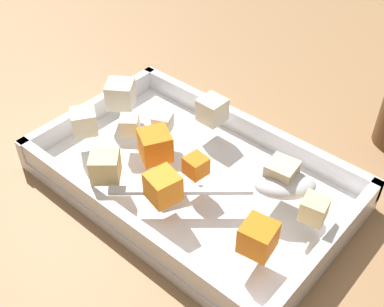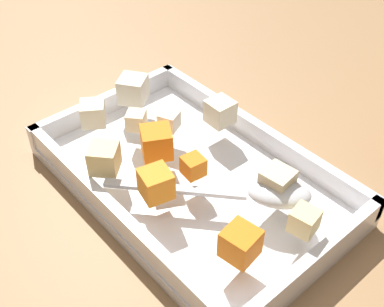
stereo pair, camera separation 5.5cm
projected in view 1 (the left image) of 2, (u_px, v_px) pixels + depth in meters
name	position (u px, v px, depth m)	size (l,w,h in m)	color
ground_plane	(184.00, 183.00, 0.59)	(4.00, 4.00, 0.00)	#936D47
baking_dish	(192.00, 179.00, 0.58)	(0.36, 0.23, 0.04)	silver
carrot_chunk_under_handle	(196.00, 166.00, 0.54)	(0.02, 0.02, 0.02)	orange
carrot_chunk_corner_se	(258.00, 237.00, 0.46)	(0.03, 0.03, 0.03)	orange
carrot_chunk_near_right	(163.00, 187.00, 0.51)	(0.03, 0.03, 0.03)	orange
carrot_chunk_rim_edge	(155.00, 145.00, 0.55)	(0.03, 0.03, 0.03)	orange
potato_chunk_mid_right	(84.00, 122.00, 0.59)	(0.03, 0.03, 0.03)	beige
potato_chunk_mid_left	(212.00, 110.00, 0.61)	(0.03, 0.03, 0.03)	beige
potato_chunk_heap_side	(129.00, 125.00, 0.59)	(0.02, 0.02, 0.02)	beige
potato_chunk_corner_nw	(314.00, 209.00, 0.49)	(0.02, 0.02, 0.02)	#E0CC89
potato_chunk_far_right	(281.00, 174.00, 0.52)	(0.03, 0.03, 0.03)	beige
potato_chunk_corner_ne	(105.00, 166.00, 0.53)	(0.03, 0.03, 0.03)	#E0CC89
parsnip_chunk_heap_top	(163.00, 123.00, 0.60)	(0.02, 0.02, 0.02)	silver
parsnip_chunk_near_spoon	(120.00, 94.00, 0.63)	(0.03, 0.03, 0.03)	silver
serving_spoon	(272.00, 186.00, 0.52)	(0.18, 0.17, 0.02)	silver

